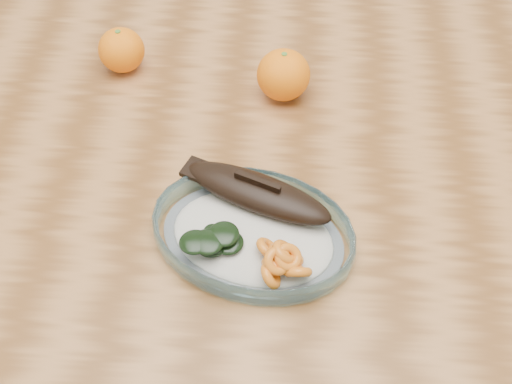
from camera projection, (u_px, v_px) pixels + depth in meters
The scene contains 5 objects.
ground at pixel (238, 383), 1.44m from camera, with size 3.00×3.00×0.00m, color slate.
dining_table at pixel (229, 203), 0.94m from camera, with size 1.20×0.80×0.75m.
plated_meal at pixel (253, 231), 0.76m from camera, with size 0.54×0.54×0.07m.
orange_left at pixel (121, 50), 0.95m from camera, with size 0.07×0.07×0.07m, color #FF6E05.
orange_right at pixel (283, 75), 0.91m from camera, with size 0.08×0.08×0.08m, color #FF6E05.
Camera 1 is at (0.08, -0.58, 1.39)m, focal length 45.00 mm.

